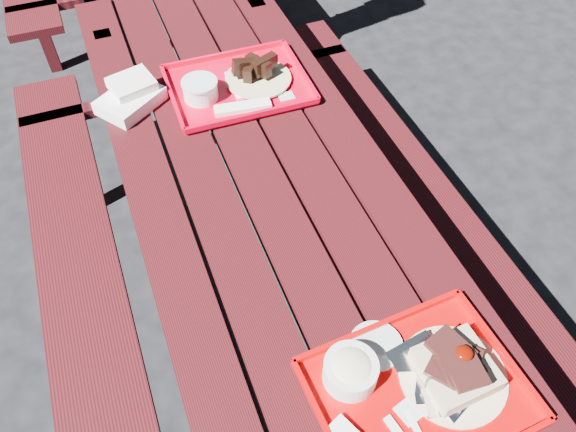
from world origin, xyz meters
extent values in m
plane|color=black|center=(0.00, 0.00, 0.00)|extent=(60.00, 60.00, 0.00)
cube|color=#3A0B0E|center=(-0.30, 0.00, 0.73)|extent=(0.14, 2.40, 0.04)
cube|color=#3A0B0E|center=(-0.15, 0.00, 0.73)|extent=(0.14, 2.40, 0.04)
cube|color=#3A0B0E|center=(0.00, 0.00, 0.73)|extent=(0.14, 2.40, 0.04)
cube|color=#3A0B0E|center=(0.15, 0.00, 0.73)|extent=(0.14, 2.40, 0.04)
cube|color=#3A0B0E|center=(0.30, 0.00, 0.73)|extent=(0.14, 2.40, 0.04)
cube|color=#3A0B0E|center=(-0.58, 0.00, 0.43)|extent=(0.25, 2.40, 0.04)
cube|color=#3A0B0E|center=(-0.58, 0.84, 0.21)|extent=(0.06, 0.06, 0.42)
cube|color=#3A0B0E|center=(0.58, 0.00, 0.43)|extent=(0.25, 2.40, 0.04)
cube|color=#3A0B0E|center=(0.58, 0.84, 0.21)|extent=(0.06, 0.06, 0.42)
cube|color=#3A0B0E|center=(-0.30, 0.96, 0.38)|extent=(0.06, 0.06, 0.75)
cube|color=#3A0B0E|center=(0.30, 0.96, 0.38)|extent=(0.06, 0.06, 0.75)
cube|color=#3A0B0E|center=(0.00, 0.96, 0.43)|extent=(1.40, 0.06, 0.04)
cube|color=#3A0B0E|center=(-0.58, 1.96, 0.21)|extent=(0.06, 0.06, 0.42)
cube|color=#3A0B0E|center=(-0.30, 1.84, 0.38)|extent=(0.06, 0.06, 0.75)
cube|color=#B80506|center=(0.10, -0.65, 0.76)|extent=(0.44, 0.35, 0.01)
cube|color=#B80506|center=(0.09, -0.49, 0.77)|extent=(0.43, 0.03, 0.02)
cube|color=#B80506|center=(0.31, -0.64, 0.77)|extent=(0.03, 0.33, 0.02)
cube|color=#B80506|center=(-0.11, -0.66, 0.77)|extent=(0.03, 0.33, 0.02)
cylinder|color=beige|center=(0.19, -0.65, 0.76)|extent=(0.23, 0.23, 0.01)
cube|color=#C7AC88|center=(0.19, -0.69, 0.79)|extent=(0.15, 0.08, 0.04)
cube|color=#C7AC88|center=(0.19, -0.61, 0.79)|extent=(0.15, 0.08, 0.04)
ellipsoid|color=#540901|center=(0.19, -0.65, 0.88)|extent=(0.03, 0.03, 0.01)
cylinder|color=silver|center=(-0.02, -0.57, 0.79)|extent=(0.12, 0.12, 0.06)
ellipsoid|color=#F0E5BC|center=(-0.02, -0.57, 0.81)|extent=(0.10, 0.10, 0.04)
cylinder|color=silver|center=(0.06, -0.53, 0.77)|extent=(0.12, 0.12, 0.01)
cube|color=silver|center=(0.06, -0.68, 0.76)|extent=(0.06, 0.06, 0.00)
cube|color=red|center=(0.07, 0.47, 0.76)|extent=(0.44, 0.35, 0.01)
cube|color=red|center=(0.07, 0.64, 0.77)|extent=(0.44, 0.02, 0.02)
cube|color=red|center=(0.06, 0.30, 0.77)|extent=(0.44, 0.02, 0.02)
cube|color=red|center=(0.28, 0.47, 0.77)|extent=(0.02, 0.34, 0.02)
cube|color=red|center=(-0.15, 0.48, 0.77)|extent=(0.02, 0.34, 0.02)
cube|color=white|center=(0.12, 0.47, 0.77)|extent=(0.15, 0.15, 0.01)
cylinder|color=beige|center=(0.14, 0.47, 0.77)|extent=(0.22, 0.22, 0.01)
cylinder|color=white|center=(-0.06, 0.46, 0.79)|extent=(0.11, 0.11, 0.05)
cylinder|color=silver|center=(-0.06, 0.46, 0.82)|extent=(0.12, 0.12, 0.01)
cube|color=white|center=(0.04, 0.35, 0.77)|extent=(0.18, 0.07, 0.01)
cube|color=silver|center=(0.19, 0.36, 0.76)|extent=(0.05, 0.04, 0.00)
cube|color=white|center=(-0.28, 0.51, 0.77)|extent=(0.24, 0.23, 0.04)
cube|color=white|center=(-0.26, 0.54, 0.81)|extent=(0.15, 0.14, 0.03)
camera|label=1|loc=(-0.33, -0.99, 1.91)|focal=35.00mm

